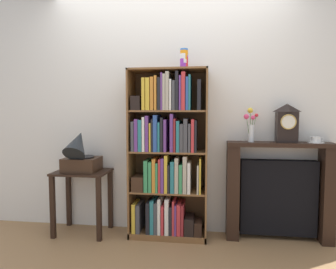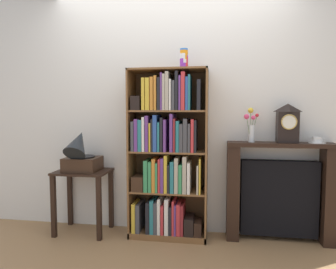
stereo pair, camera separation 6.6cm
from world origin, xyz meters
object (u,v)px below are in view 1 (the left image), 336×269
object	(u,v)px
gramophone	(80,154)
teacup_with_saucer	(316,140)
bookshelf	(167,159)
flower_vase	(251,126)
cup_stack	(184,59)
side_table_left	(82,187)
fireplace_mantel	(278,192)
mantel_clock	(287,123)

from	to	relation	value
gramophone	teacup_with_saucer	distance (m)	2.34
bookshelf	flower_vase	xyz separation A→B (m)	(0.83, 0.06, 0.34)
gramophone	teacup_with_saucer	xyz separation A→B (m)	(2.33, 0.14, 0.16)
bookshelf	cup_stack	distance (m)	1.00
flower_vase	gramophone	bearing A→B (deg)	-175.50
bookshelf	flower_vase	size ratio (longest dim) A/B	5.01
side_table_left	flower_vase	bearing A→B (deg)	3.04
cup_stack	flower_vase	xyz separation A→B (m)	(0.65, 0.09, -0.65)
bookshelf	gramophone	world-z (taller)	bookshelf
cup_stack	gramophone	bearing A→B (deg)	-177.57
cup_stack	teacup_with_saucer	xyz separation A→B (m)	(1.26, 0.09, -0.79)
fireplace_mantel	flower_vase	world-z (taller)	flower_vase
gramophone	teacup_with_saucer	size ratio (longest dim) A/B	3.15
flower_vase	fireplace_mantel	bearing A→B (deg)	3.83
bookshelf	mantel_clock	bearing A→B (deg)	2.75
bookshelf	flower_vase	distance (m)	0.89
side_table_left	fireplace_mantel	xyz separation A→B (m)	(2.00, 0.11, -0.00)
bookshelf	mantel_clock	size ratio (longest dim) A/B	4.52
gramophone	flower_vase	size ratio (longest dim) A/B	1.41
bookshelf	fireplace_mantel	bearing A→B (deg)	3.95
flower_vase	teacup_with_saucer	world-z (taller)	flower_vase
fireplace_mantel	mantel_clock	world-z (taller)	mantel_clock
fireplace_mantel	teacup_with_saucer	xyz separation A→B (m)	(0.33, -0.02, 0.52)
cup_stack	flower_vase	size ratio (longest dim) A/B	0.55
fireplace_mantel	mantel_clock	bearing A→B (deg)	-20.66
bookshelf	gramophone	size ratio (longest dim) A/B	3.55
mantel_clock	bookshelf	bearing A→B (deg)	-177.25
mantel_clock	flower_vase	xyz separation A→B (m)	(-0.34, 0.00, -0.03)
bookshelf	teacup_with_saucer	size ratio (longest dim) A/B	11.16
cup_stack	mantel_clock	bearing A→B (deg)	5.07
gramophone	flower_vase	world-z (taller)	flower_vase
fireplace_mantel	cup_stack	bearing A→B (deg)	-173.38
side_table_left	mantel_clock	distance (m)	2.16
cup_stack	mantel_clock	distance (m)	1.17
gramophone	fireplace_mantel	bearing A→B (deg)	4.40
bookshelf	teacup_with_saucer	bearing A→B (deg)	2.33
fireplace_mantel	teacup_with_saucer	distance (m)	0.62
gramophone	bookshelf	bearing A→B (deg)	4.96
bookshelf	gramophone	xyz separation A→B (m)	(-0.89, -0.08, 0.04)
mantel_clock	teacup_with_saucer	world-z (taller)	mantel_clock
cup_stack	gramophone	distance (m)	1.42
side_table_left	mantel_clock	xyz separation A→B (m)	(2.05, 0.09, 0.68)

